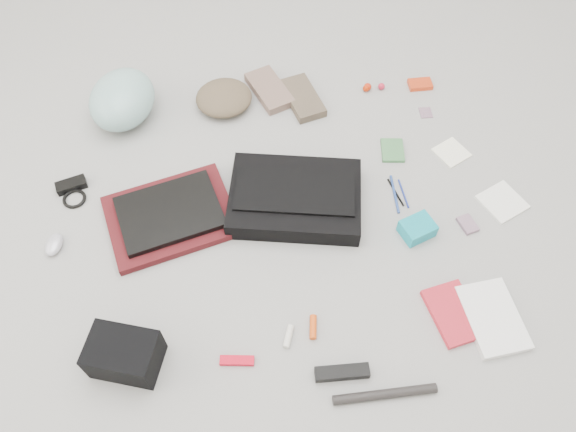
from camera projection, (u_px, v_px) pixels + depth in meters
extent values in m
plane|color=gray|center=(288.00, 224.00, 1.88)|extent=(4.00, 4.00, 0.00)
cube|color=black|center=(295.00, 198.00, 1.89)|extent=(0.50, 0.41, 0.07)
cube|color=black|center=(295.00, 191.00, 1.85)|extent=(0.43, 0.27, 0.01)
cube|color=#4C1115|center=(171.00, 216.00, 1.88)|extent=(0.46, 0.38, 0.03)
cube|color=black|center=(170.00, 212.00, 1.85)|extent=(0.37, 0.30, 0.02)
ellipsoid|color=#99CDCC|center=(122.00, 99.00, 2.07)|extent=(0.32, 0.35, 0.17)
ellipsoid|color=brown|center=(224.00, 98.00, 2.15)|extent=(0.23, 0.22, 0.08)
cube|color=#7E6256|center=(269.00, 90.00, 2.20)|extent=(0.17, 0.25, 0.03)
cube|color=brown|center=(302.00, 98.00, 2.18)|extent=(0.15, 0.24, 0.03)
cube|color=black|center=(71.00, 185.00, 1.95)|extent=(0.11, 0.07, 0.03)
torus|color=black|center=(74.00, 199.00, 1.93)|extent=(0.10, 0.10, 0.01)
ellipsoid|color=#B9B7C8|center=(54.00, 244.00, 1.81)|extent=(0.07, 0.10, 0.03)
cube|color=black|center=(124.00, 354.00, 1.56)|extent=(0.23, 0.19, 0.12)
cube|color=red|center=(237.00, 361.00, 1.61)|extent=(0.10, 0.05, 0.02)
cylinder|color=silver|center=(288.00, 336.00, 1.65)|extent=(0.05, 0.07, 0.02)
cylinder|color=#D84910|center=(313.00, 327.00, 1.66)|extent=(0.04, 0.08, 0.02)
cube|color=black|center=(342.00, 373.00, 1.58)|extent=(0.16, 0.05, 0.03)
cylinder|color=black|center=(385.00, 394.00, 1.55)|extent=(0.29, 0.05, 0.03)
cube|color=red|center=(453.00, 313.00, 1.69)|extent=(0.15, 0.21, 0.02)
cube|color=white|center=(492.00, 318.00, 1.68)|extent=(0.16, 0.24, 0.02)
cube|color=#3D7443|center=(393.00, 150.00, 2.04)|extent=(0.10, 0.12, 0.01)
cylinder|color=navy|center=(395.00, 194.00, 1.94)|extent=(0.03, 0.16, 0.01)
cylinder|color=black|center=(396.00, 192.00, 1.94)|extent=(0.03, 0.12, 0.01)
cylinder|color=navy|center=(403.00, 194.00, 1.94)|extent=(0.01, 0.12, 0.01)
cube|color=#109CB2|center=(417.00, 229.00, 1.83)|extent=(0.12, 0.11, 0.05)
cube|color=gray|center=(468.00, 224.00, 1.87)|extent=(0.06, 0.08, 0.01)
cube|color=white|center=(451.00, 152.00, 2.04)|extent=(0.14, 0.14, 0.01)
cube|color=white|center=(502.00, 202.00, 1.92)|extent=(0.17, 0.17, 0.01)
sphere|color=#B62606|center=(366.00, 88.00, 2.21)|extent=(0.03, 0.03, 0.03)
sphere|color=#B9220B|center=(368.00, 87.00, 2.21)|extent=(0.03, 0.03, 0.03)
sphere|color=red|center=(381.00, 86.00, 2.22)|extent=(0.03, 0.03, 0.03)
cube|color=red|center=(420.00, 84.00, 2.23)|extent=(0.09, 0.06, 0.02)
cube|color=gray|center=(426.00, 113.00, 2.15)|extent=(0.05, 0.06, 0.00)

